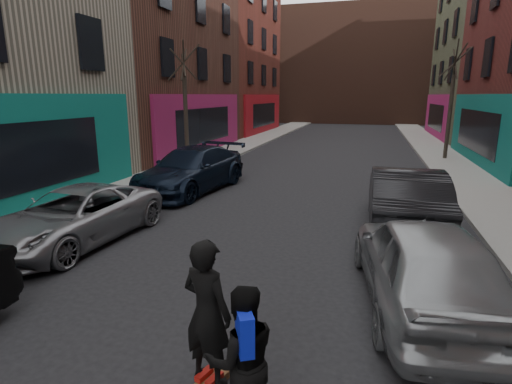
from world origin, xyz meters
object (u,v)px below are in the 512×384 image
Objects in this scene: parked_left_far at (75,216)px; parked_left_end at (191,169)px; parked_right_far at (424,263)px; tree_left_far at (185,97)px; skateboarder at (207,313)px; pedestrian at (242,359)px; parked_right_end at (405,198)px; tree_right_far at (452,94)px; skateboard at (209,383)px.

parked_left_end is at bearing 89.81° from parked_left_far.
parked_right_far is (7.23, -6.68, -0.01)m from parked_left_end.
tree_left_far reaches higher than skateboarder.
skateboarder is 1.11× the size of pedestrian.
parked_right_end is (0.00, 4.24, 0.04)m from parked_right_far.
tree_right_far is at bearing 25.82° from tree_left_far.
skateboarder reaches higher than parked_left_far.
tree_left_far is 1.30× the size of parked_right_end.
tree_right_far reaches higher than pedestrian.
tree_left_far is 1.41× the size of parked_right_far.
skateboard is at bearing -63.70° from tree_left_far.
parked_right_end reaches higher than pedestrian.
parked_left_far is 2.89× the size of pedestrian.
parked_right_far reaches higher than parked_left_far.
parked_left_far is 6.23m from skateboard.
skateboarder is at bearing -33.01° from parked_left_far.
pedestrian is at bearing -55.26° from parked_left_end.
skateboard is at bearing -56.87° from parked_left_end.
skateboarder is (-2.66, -6.97, 0.18)m from parked_right_end.
tree_left_far is at bearing 124.47° from parked_left_end.
parked_left_end is 10.48m from skateboard.
tree_right_far is 13.29m from parked_right_end.
pedestrian is at bearing -62.59° from tree_left_far.
tree_left_far is at bearing 133.29° from skateboard.
tree_right_far reaches higher than skateboard.
tree_left_far is at bearing -56.71° from parked_right_far.
tree_left_far is 14.63m from parked_right_far.
parked_left_far is at bearing -14.87° from parked_right_far.
skateboarder is (-5.66, -19.63, -2.53)m from tree_right_far.
parked_right_far is (-3.00, -16.90, -2.74)m from tree_right_far.
skateboarder is at bearing -63.70° from tree_left_far.
parked_left_end reaches higher than skateboard.
parked_right_end is 6.25× the size of skateboard.
pedestrian is (0.56, -0.45, 0.77)m from skateboard.
parked_left_end reaches higher than parked_left_far.
parked_left_far is 2.61× the size of skateboarder.
parked_right_far is 2.57× the size of skateboarder.
parked_left_far is (1.77, -9.91, -2.73)m from tree_left_far.
tree_left_far reaches higher than parked_left_far.
parked_left_far is at bearing 160.14° from skateboard.
tree_left_far reaches higher than parked_left_end.
tree_left_far is 10.43m from parked_left_far.
parked_right_far is 3.81m from pedestrian.
parked_left_far is 6.21m from skateboarder.
parked_left_far is at bearing 22.22° from parked_right_end.
parked_right_end is 7.71m from pedestrian.
skateboarder is at bearing -106.09° from tree_right_far.
pedestrian reaches higher than parked_right_far.
skateboard is (-5.66, -19.63, -3.48)m from tree_right_far.
parked_right_far is at bearing -49.23° from tree_left_far.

